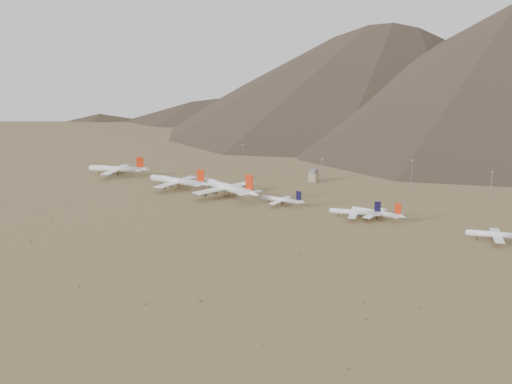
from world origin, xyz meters
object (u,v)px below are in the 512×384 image
Objects in this scene: narrowbody_b at (357,212)px; control_tower at (314,176)px; narrowbody_a at (282,200)px; widebody_west at (117,169)px; widebody_centre at (178,181)px; widebody_east at (226,187)px.

narrowbody_b is 123.63m from control_tower.
narrowbody_b is at bearing -4.00° from narrowbody_a.
widebody_west is at bearing 175.70° from narrowbody_a.
widebody_centre is 1.65× the size of narrowbody_b.
narrowbody_a is (194.66, -8.56, -2.33)m from widebody_west.
narrowbody_b is (172.47, -0.98, -2.42)m from widebody_centre.
widebody_west is at bearing -168.88° from widebody_east.
widebody_east is (52.60, 0.64, 1.14)m from widebody_centre.
widebody_east reaches higher than narrowbody_b.
widebody_centre is at bearing 179.04° from narrowbody_a.
narrowbody_a is 3.37× the size of control_tower.
widebody_west reaches higher than control_tower.
widebody_centre reaches higher than narrowbody_a.
widebody_east is 98.04m from control_tower.
widebody_east is 6.41× the size of control_tower.
widebody_east is 55.29m from narrowbody_a.
widebody_centre reaches higher than control_tower.
narrowbody_a is (55.16, 0.90, -3.73)m from widebody_east.
narrowbody_a is at bearing -23.57° from widebody_west.
narrowbody_b is 3.41× the size of control_tower.
widebody_east reaches higher than control_tower.
control_tower is at bearing 99.38° from narrowbody_a.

